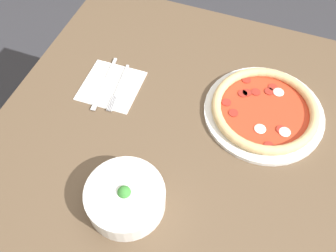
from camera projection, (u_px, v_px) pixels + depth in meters
The scene contains 7 objects.
ground_plane at pixel (179, 235), 1.63m from camera, with size 8.00×8.00×0.00m, color #333338.
dining_table at pixel (184, 162), 1.08m from camera, with size 1.05×1.08×0.77m.
pizza at pixel (264, 110), 1.03m from camera, with size 0.33×0.33×0.04m.
bowl at pixel (125, 197), 0.87m from camera, with size 0.19×0.19×0.08m.
napkin at pixel (111, 86), 1.10m from camera, with size 0.17×0.17×0.00m.
fork at pixel (119, 87), 1.10m from camera, with size 0.03×0.18×0.00m.
knife at pixel (106, 81), 1.11m from camera, with size 0.04×0.21×0.01m.
Camera 1 is at (-0.14, 0.51, 1.62)m, focal length 40.00 mm.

